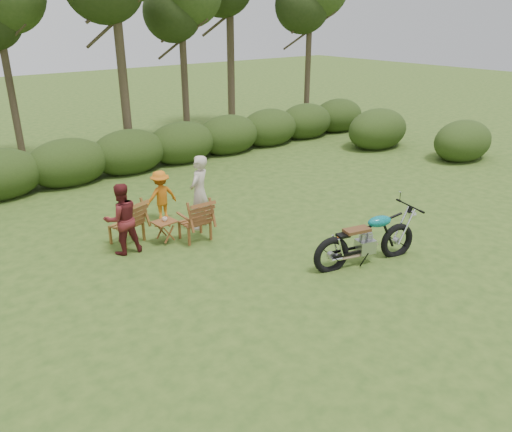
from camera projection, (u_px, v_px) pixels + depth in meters
ground at (327, 273)px, 10.06m from camera, size 80.00×80.00×0.00m
tree_line at (124, 49)px, 15.96m from camera, size 22.52×11.62×8.14m
motorcycle at (364, 262)px, 10.52m from camera, size 2.46×1.42×1.32m
lawn_chair_right at (195, 239)px, 11.60m from camera, size 0.75×0.75×1.03m
lawn_chair_left at (128, 242)px, 11.44m from camera, size 0.89×0.89×1.04m
side_table at (165, 232)px, 11.33m from camera, size 0.55×0.47×0.52m
cup at (165, 219)px, 11.23m from camera, size 0.13×0.13×0.09m
adult_a at (201, 227)px, 12.22m from camera, size 0.79×0.72×1.81m
adult_b at (125, 252)px, 10.96m from camera, size 0.83×0.68×1.59m
child at (163, 220)px, 12.65m from camera, size 0.85×0.50×1.30m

